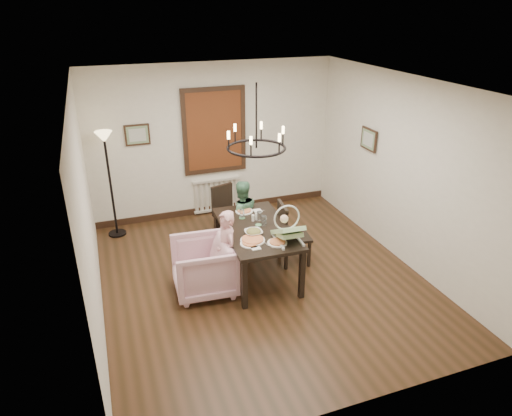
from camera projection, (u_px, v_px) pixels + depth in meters
room_shell at (253, 181)px, 6.47m from camera, size 4.51×5.00×2.81m
dining_table at (256, 232)px, 6.57m from camera, size 0.99×1.69×0.77m
chair_far at (228, 213)px, 7.70m from camera, size 0.50×0.50×0.92m
chair_right at (295, 233)px, 6.94m from camera, size 0.49×0.49×1.01m
armchair at (204, 267)px, 6.29m from camera, size 0.91×0.89×0.77m
elderly_woman at (226, 258)px, 6.30m from camera, size 0.27×0.38×0.99m
seated_man at (241, 222)px, 7.31m from camera, size 0.49×0.38×0.99m
baby_bouncer at (288, 229)px, 6.10m from camera, size 0.41×0.55×0.35m
salad_bowl at (254, 232)px, 6.31m from camera, size 0.29×0.29×0.07m
pizza_platter at (253, 240)px, 6.14m from camera, size 0.34×0.34×0.04m
drinking_glass at (264, 220)px, 6.55m from camera, size 0.08×0.08×0.16m
window_blinds at (214, 131)px, 8.18m from camera, size 1.00×0.03×1.40m
radiator at (217, 195)px, 8.72m from camera, size 0.92×0.12×0.62m
picture_back at (137, 135)px, 7.75m from camera, size 0.42×0.03×0.36m
picture_right at (369, 139)px, 7.50m from camera, size 0.03×0.42×0.36m
floor_lamp at (111, 186)px, 7.62m from camera, size 0.30×0.30×1.80m
chandelier at (256, 148)px, 6.04m from camera, size 0.80×0.80×0.04m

